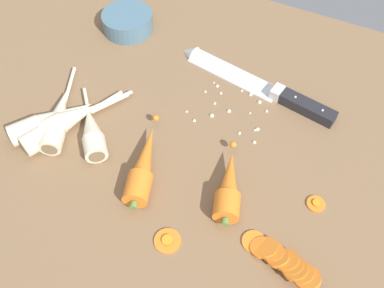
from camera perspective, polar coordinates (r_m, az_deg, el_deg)
name	(u,v)px	position (r cm, az deg, el deg)	size (l,w,h in cm)	color
ground_plane	(197,147)	(80.59, 0.62, -0.44)	(120.00, 90.00, 4.00)	brown
chefs_knife	(251,82)	(88.50, 7.74, 8.07)	(34.77, 9.22, 4.18)	silver
whole_carrot	(143,166)	(73.77, -6.38, -2.91)	(8.47, 18.18, 4.20)	orange
whole_carrot_second	(229,187)	(71.44, 4.81, -5.61)	(7.75, 15.43, 4.20)	orange
parsnip_front	(52,120)	(83.38, -17.81, 2.99)	(15.25, 20.98, 4.00)	beige
parsnip_mid_left	(70,118)	(82.69, -15.57, 3.25)	(10.77, 16.37, 4.00)	beige
parsnip_mid_right	(57,127)	(82.00, -17.18, 2.09)	(10.08, 20.27, 4.00)	beige
parsnip_back	(92,132)	(79.72, -12.91, 1.55)	(13.30, 14.38, 4.00)	beige
parsnip_outer	(58,119)	(83.19, -17.08, 3.11)	(10.53, 20.01, 4.00)	beige
carrot_slice_stack	(281,259)	(67.84, 11.55, -14.50)	(12.78, 6.70, 4.05)	orange
carrot_slice_stray_near	(316,203)	(74.49, 15.89, -7.47)	(3.04, 3.04, 0.70)	orange
carrot_slice_stray_mid	(167,240)	(68.97, -3.22, -12.45)	(4.21, 4.21, 0.70)	orange
prep_bowl	(128,21)	(100.31, -8.40, 15.58)	(11.00, 11.00, 4.00)	slate
mince_crumbs	(234,109)	(83.66, 5.54, 4.59)	(14.80, 11.58, 0.86)	beige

